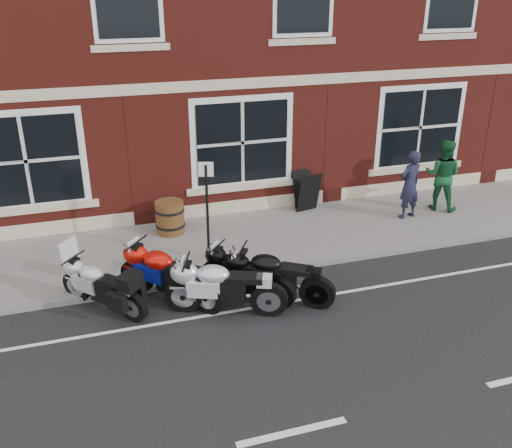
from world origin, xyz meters
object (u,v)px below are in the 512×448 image
object	(u,v)px
pedestrian_left	(410,185)
parking_sign	(207,205)
moto_sport_silver	(223,285)
moto_naked_black	(276,274)
moto_sport_red	(170,273)
moto_sport_black	(246,272)
pedestrian_right	(443,175)
barrel_planter	(170,217)
a_board_sign	(307,191)
moto_touring_silver	(101,283)

from	to	relation	value
pedestrian_left	parking_sign	size ratio (longest dim) A/B	0.79
moto_sport_silver	moto_naked_black	world-z (taller)	moto_sport_silver
moto_sport_red	parking_sign	size ratio (longest dim) A/B	0.81
moto_sport_black	pedestrian_left	distance (m)	5.44
moto_sport_silver	moto_naked_black	bearing A→B (deg)	-61.30
pedestrian_right	pedestrian_left	bearing A→B (deg)	55.92
pedestrian_left	pedestrian_right	distance (m)	1.13
barrel_planter	moto_sport_silver	bearing A→B (deg)	-84.16
pedestrian_right	a_board_sign	xyz separation A→B (m)	(-3.33, 1.01, -0.41)
parking_sign	barrel_planter	bearing A→B (deg)	124.82
moto_touring_silver	moto_naked_black	size ratio (longest dim) A/B	0.83
moto_naked_black	pedestrian_right	world-z (taller)	pedestrian_right
pedestrian_left	parking_sign	bearing A→B (deg)	-5.55
barrel_planter	pedestrian_left	bearing A→B (deg)	-8.54
pedestrian_left	pedestrian_right	xyz separation A→B (m)	(1.10, 0.25, 0.06)
moto_naked_black	pedestrian_right	size ratio (longest dim) A/B	1.03
pedestrian_left	parking_sign	xyz separation A→B (m)	(-5.29, -0.74, 0.39)
moto_sport_silver	pedestrian_right	xyz separation A→B (m)	(6.58, 2.97, 0.46)
moto_touring_silver	a_board_sign	xyz separation A→B (m)	(5.37, 3.17, 0.09)
moto_sport_silver	pedestrian_right	world-z (taller)	pedestrian_right
moto_touring_silver	pedestrian_right	xyz separation A→B (m)	(8.70, 2.16, 0.50)
pedestrian_right	a_board_sign	size ratio (longest dim) A/B	1.81
parking_sign	a_board_sign	bearing A→B (deg)	49.02
moto_naked_black	parking_sign	size ratio (longest dim) A/B	0.87
moto_sport_silver	moto_touring_silver	bearing A→B (deg)	91.81
pedestrian_left	moto_sport_black	bearing A→B (deg)	11.41
moto_sport_red	moto_sport_silver	world-z (taller)	moto_sport_red
moto_naked_black	moto_touring_silver	bearing A→B (deg)	112.12
a_board_sign	pedestrian_right	bearing A→B (deg)	-28.63
moto_sport_red	moto_sport_silver	xyz separation A→B (m)	(0.86, -0.71, -0.02)
moto_sport_black	moto_naked_black	size ratio (longest dim) A/B	0.82
moto_touring_silver	moto_sport_red	size ratio (longest dim) A/B	0.89
parking_sign	pedestrian_right	bearing A→B (deg)	24.73
moto_sport_red	moto_touring_silver	bearing A→B (deg)	131.13
moto_naked_black	parking_sign	distance (m)	2.21
moto_sport_red	barrel_planter	size ratio (longest dim) A/B	2.28
barrel_planter	parking_sign	size ratio (longest dim) A/B	0.36
moto_sport_red	parking_sign	world-z (taller)	parking_sign
moto_touring_silver	moto_sport_black	size ratio (longest dim) A/B	1.01
moto_sport_silver	moto_sport_red	bearing A→B (deg)	73.34
moto_sport_silver	parking_sign	world-z (taller)	parking_sign
moto_sport_red	moto_naked_black	world-z (taller)	moto_sport_red
pedestrian_left	parking_sign	world-z (taller)	parking_sign
moto_naked_black	a_board_sign	distance (m)	4.46
moto_touring_silver	a_board_sign	size ratio (longest dim) A/B	1.55
a_board_sign	barrel_planter	xyz separation A→B (m)	(-3.62, -0.38, -0.12)
moto_sport_red	pedestrian_right	size ratio (longest dim) A/B	0.96
moto_sport_silver	parking_sign	xyz separation A→B (m)	(0.19, 1.98, 0.79)
moto_sport_silver	a_board_sign	distance (m)	5.14
moto_sport_black	pedestrian_right	size ratio (longest dim) A/B	0.85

